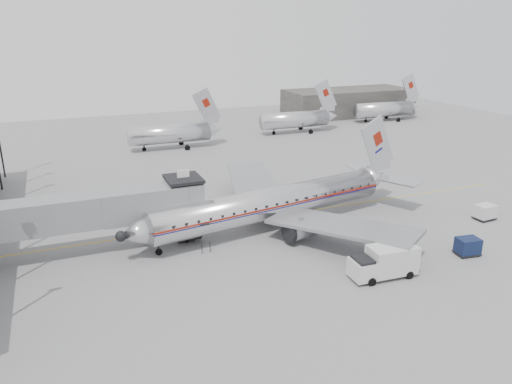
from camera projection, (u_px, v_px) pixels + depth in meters
ground at (283, 238)px, 50.51m from camera, size 160.00×160.00×0.00m
hangar at (348, 102)px, 118.26m from camera, size 30.00×12.00×6.00m
apron_line at (284, 214)px, 56.85m from camera, size 60.00×0.15×0.01m
jet_bridge at (105, 209)px, 46.46m from camera, size 21.00×6.20×7.10m
distant_aircraft_near at (171, 133)px, 85.87m from camera, size 16.39×3.20×10.26m
distant_aircraft_mid at (296, 119)px, 98.65m from camera, size 16.39×3.20×10.26m
distant_aircraft_far at (385, 109)px, 110.70m from camera, size 16.39×3.20×10.26m
airliner at (276, 202)px, 52.62m from camera, size 33.66×30.94×10.72m
service_van at (384, 262)px, 42.32m from camera, size 5.92×2.57×2.74m
baggage_cart_navy at (468, 246)px, 46.57m from camera, size 2.33×1.89×1.67m
baggage_cart_white at (485, 212)px, 55.03m from camera, size 2.26×1.77×1.70m
ramp_worker at (298, 230)px, 50.58m from camera, size 0.67×0.58×1.56m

